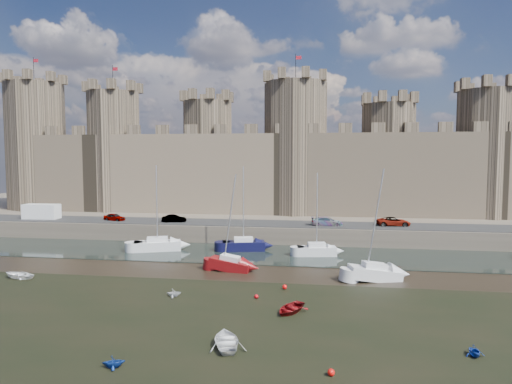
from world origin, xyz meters
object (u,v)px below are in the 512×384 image
at_px(car_3, 394,222).
at_px(sailboat_0, 157,245).
at_px(van, 41,212).
at_px(dinghy_1, 113,362).
at_px(sailboat_2, 317,250).
at_px(car_1, 174,219).
at_px(sailboat_1, 244,245).
at_px(sailboat_4, 230,264).
at_px(car_2, 327,221).
at_px(car_0, 114,217).
at_px(sailboat_5, 375,272).

relative_size(car_3, sailboat_0, 0.42).
bearing_deg(van, dinghy_1, -54.62).
distance_m(van, sailboat_2, 45.16).
bearing_deg(car_1, sailboat_2, -122.79).
distance_m(sailboat_0, sailboat_2, 21.04).
relative_size(car_1, sailboat_1, 0.33).
xyz_separation_m(car_1, sailboat_4, (12.46, -17.86, -2.33)).
xyz_separation_m(sailboat_2, sailboat_4, (-9.32, -8.79, -0.05)).
distance_m(car_2, car_3, 9.63).
distance_m(car_0, sailboat_0, 14.31).
height_order(car_3, van, van).
bearing_deg(sailboat_0, sailboat_4, -56.46).
height_order(sailboat_5, dinghy_1, sailboat_5).
bearing_deg(sailboat_5, car_3, 61.38).
relative_size(car_0, sailboat_0, 0.31).
relative_size(sailboat_1, sailboat_5, 0.98).
xyz_separation_m(car_3, sailboat_4, (-20.20, -19.04, -2.39)).
xyz_separation_m(car_0, car_1, (9.82, -0.35, -0.00)).
bearing_deg(sailboat_2, dinghy_1, -118.77).
bearing_deg(dinghy_1, sailboat_1, -16.36).
bearing_deg(sailboat_0, car_1, 75.09).
bearing_deg(dinghy_1, sailboat_0, 2.94).
bearing_deg(car_2, dinghy_1, 160.94).
bearing_deg(sailboat_5, car_0, 136.71).
distance_m(car_1, sailboat_5, 34.05).
bearing_deg(sailboat_2, sailboat_1, 160.44).
bearing_deg(dinghy_1, car_2, -30.40).
xyz_separation_m(car_2, dinghy_1, (-12.81, -41.78, -2.80)).
relative_size(car_0, dinghy_1, 2.61).
xyz_separation_m(car_0, van, (-12.46, 0.07, 0.61)).
bearing_deg(sailboat_4, sailboat_2, 51.18).
relative_size(car_1, sailboat_2, 0.35).
distance_m(sailboat_1, dinghy_1, 34.41).
relative_size(car_3, sailboat_4, 0.45).
distance_m(van, sailboat_1, 35.34).
xyz_separation_m(sailboat_1, dinghy_1, (-1.80, -34.36, -0.51)).
relative_size(sailboat_0, sailboat_1, 1.01).
height_order(car_2, car_3, car_3).
bearing_deg(dinghy_1, sailboat_2, -32.78).
height_order(car_3, sailboat_1, sailboat_1).
bearing_deg(sailboat_5, sailboat_2, 104.50).
relative_size(van, sailboat_2, 0.53).
xyz_separation_m(car_3, sailboat_1, (-20.57, -8.51, -2.30)).
distance_m(sailboat_1, sailboat_2, 9.85).
relative_size(sailboat_2, sailboat_4, 0.98).
bearing_deg(dinghy_1, car_3, -40.92).
xyz_separation_m(car_2, car_3, (9.57, 1.08, 0.01)).
bearing_deg(car_2, sailboat_5, -168.52).
distance_m(car_3, dinghy_1, 48.43).
xyz_separation_m(car_0, car_3, (42.47, 0.83, 0.06)).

